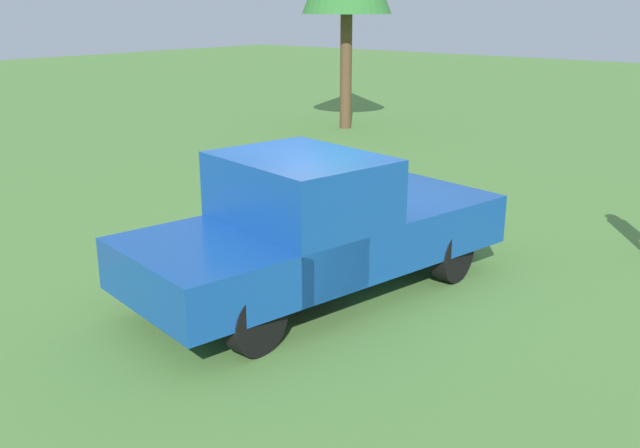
{
  "coord_description": "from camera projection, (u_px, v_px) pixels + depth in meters",
  "views": [
    {
      "loc": [
        6.58,
        5.6,
        3.5
      ],
      "look_at": [
        0.2,
        0.28,
        0.9
      ],
      "focal_mm": 39.74,
      "sensor_mm": 36.0,
      "label": 1
    }
  ],
  "objects": [
    {
      "name": "pickup_truck",
      "position": [
        312.0,
        224.0,
        8.63
      ],
      "size": [
        5.17,
        2.79,
        1.8
      ],
      "rotation": [
        0.0,
        0.0,
        2.97
      ],
      "color": "black",
      "rests_on": "ground_plane"
    },
    {
      "name": "ground_plane",
      "position": [
        313.0,
        282.0,
        9.3
      ],
      "size": [
        80.0,
        80.0,
        0.0
      ],
      "primitive_type": "plane",
      "color": "#54843D"
    }
  ]
}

